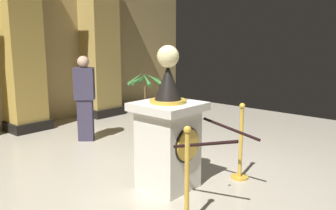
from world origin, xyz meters
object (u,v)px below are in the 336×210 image
object	(u,v)px
pedestal_clock	(168,134)
potted_palm_right	(145,104)
stanchion_far	(240,152)
bystander_guest	(85,97)
stanchion_near	(187,192)

from	to	relation	value
pedestal_clock	potted_palm_right	distance (m)	3.93
stanchion_far	bystander_guest	world-z (taller)	bystander_guest
stanchion_far	bystander_guest	bearing A→B (deg)	95.34
bystander_guest	stanchion_near	bearing A→B (deg)	-109.63
stanchion_near	potted_palm_right	size ratio (longest dim) A/B	0.92
stanchion_near	stanchion_far	bearing A→B (deg)	9.48
stanchion_near	potted_palm_right	distance (m)	4.93
pedestal_clock	stanchion_near	xyz separation A→B (m)	(-0.62, -0.80, -0.33)
stanchion_far	potted_palm_right	size ratio (longest dim) A/B	0.91
stanchion_far	potted_palm_right	xyz separation A→B (m)	(1.68, 3.52, 0.01)
bystander_guest	potted_palm_right	bearing A→B (deg)	11.16
stanchion_near	pedestal_clock	bearing A→B (deg)	52.12
pedestal_clock	stanchion_far	world-z (taller)	pedestal_clock
stanchion_far	bystander_guest	distance (m)	3.18
bystander_guest	stanchion_far	bearing A→B (deg)	-84.66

